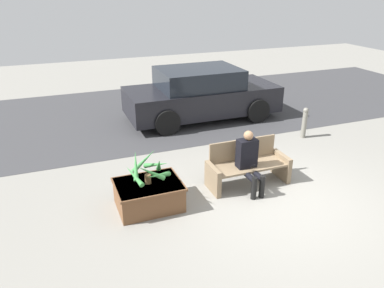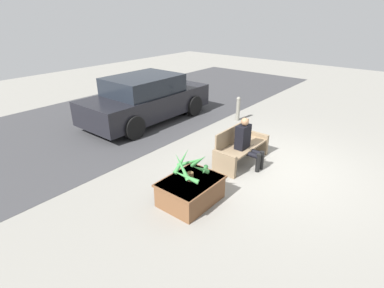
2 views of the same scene
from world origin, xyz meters
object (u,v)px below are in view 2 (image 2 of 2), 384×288
bench (240,147)px  bollard_post (238,108)px  parked_car (146,99)px  potted_plant (192,167)px  person_seated (247,141)px  planter_box (191,190)px

bench → bollard_post: 2.97m
parked_car → potted_plant: bearing=-123.1°
bench → person_seated: (-0.08, -0.21, 0.23)m
potted_plant → bollard_post: potted_plant is taller
planter_box → bench: bearing=4.1°
potted_plant → bench: bearing=4.7°
parked_car → planter_box: bearing=-123.3°
bench → potted_plant: bearing=-175.3°
planter_box → parked_car: size_ratio=0.27×
planter_box → parked_car: 4.86m
person_seated → bench: bearing=67.8°
person_seated → bollard_post: 3.16m
planter_box → bollard_post: 4.85m
potted_plant → bollard_post: 4.86m
bollard_post → planter_box: bearing=-159.2°
bench → planter_box: size_ratio=1.40×
bench → person_seated: 0.32m
potted_plant → planter_box: bearing=117.6°
parked_car → bollard_post: size_ratio=5.42×
planter_box → bollard_post: bearing=20.8°
bench → person_seated: person_seated is taller
planter_box → potted_plant: size_ratio=1.46×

